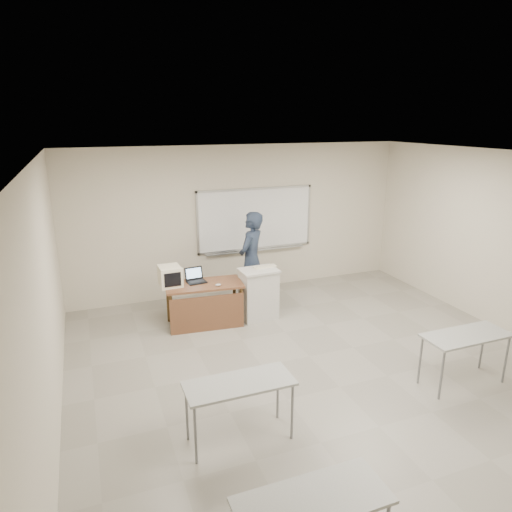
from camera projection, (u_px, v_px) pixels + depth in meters
name	position (u px, v px, depth m)	size (l,w,h in m)	color
floor	(340.00, 387.00, 6.16)	(7.00, 8.00, 0.01)	gray
whiteboard	(255.00, 220.00, 9.38)	(2.48, 0.10, 1.31)	white
student_desks	(411.00, 399.00, 4.76)	(4.40, 2.20, 0.73)	#9FA09B
instructor_desk	(206.00, 298.00, 7.83)	(1.32, 0.66, 0.75)	brown
podium	(259.00, 294.00, 8.19)	(0.66, 0.48, 0.92)	silver
crt_monitor	(170.00, 276.00, 7.74)	(0.37, 0.42, 0.35)	beige
laptop	(196.00, 278.00, 7.95)	(0.32, 0.30, 0.24)	black
mouse	(218.00, 285.00, 7.74)	(0.10, 0.07, 0.04)	#B8BBC0
keyboard	(265.00, 267.00, 8.18)	(0.41, 0.14, 0.02)	beige
presenter	(251.00, 260.00, 8.62)	(0.67, 0.44, 1.84)	black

